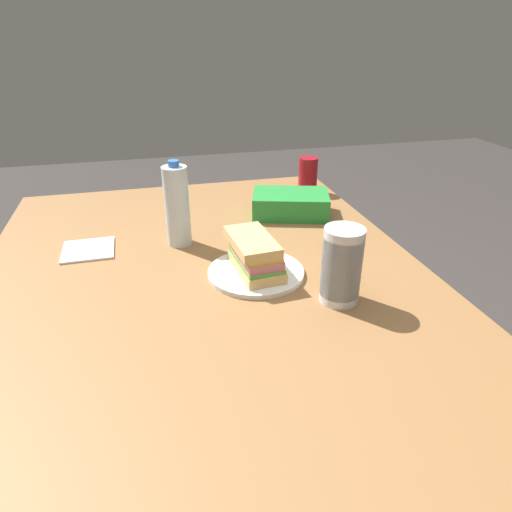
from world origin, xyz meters
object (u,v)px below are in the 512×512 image
paper_plate (256,273)px  plastic_cup_stack (342,266)px  dining_table (209,312)px  soda_can_red (308,175)px  sandwich (255,254)px  chip_bag (290,204)px  water_bottle_tall (177,206)px

paper_plate → plastic_cup_stack: 0.22m
dining_table → plastic_cup_stack: size_ratio=8.66×
dining_table → soda_can_red: (0.54, -0.44, 0.15)m
sandwich → chip_bag: 0.40m
chip_bag → water_bottle_tall: water_bottle_tall is taller
sandwich → dining_table: bearing=91.5°
paper_plate → dining_table: bearing=89.7°
soda_can_red → plastic_cup_stack: size_ratio=0.73×
sandwich → soda_can_red: size_ratio=1.55×
sandwich → water_bottle_tall: water_bottle_tall is taller
paper_plate → water_bottle_tall: (0.22, 0.16, 0.10)m
dining_table → chip_bag: (0.35, -0.31, 0.12)m
chip_bag → water_bottle_tall: bearing=36.5°
dining_table → paper_plate: size_ratio=6.36×
sandwich → chip_bag: size_ratio=0.82×
soda_can_red → water_bottle_tall: size_ratio=0.53×
plastic_cup_stack → chip_bag: bearing=-6.0°
dining_table → soda_can_red: 0.71m
sandwich → chip_bag: bearing=-30.2°
sandwich → chip_bag: sandwich is taller
dining_table → water_bottle_tall: bearing=10.7°
dining_table → plastic_cup_stack: plastic_cup_stack is taller
soda_can_red → sandwich: bearing=148.7°
paper_plate → sandwich: size_ratio=1.20×
soda_can_red → chip_bag: bearing=146.9°
sandwich → water_bottle_tall: (0.22, 0.15, 0.05)m
soda_can_red → plastic_cup_stack: plastic_cup_stack is taller
paper_plate → plastic_cup_stack: plastic_cup_stack is taller
dining_table → water_bottle_tall: size_ratio=6.34×
dining_table → plastic_cup_stack: 0.35m
dining_table → sandwich: size_ratio=7.66×
dining_table → paper_plate: (-0.00, -0.12, 0.09)m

